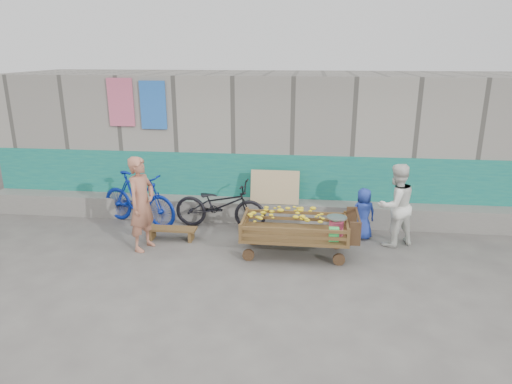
# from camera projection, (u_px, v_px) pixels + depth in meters

# --- Properties ---
(ground) EXTENTS (80.00, 80.00, 0.00)m
(ground) POSITION_uv_depth(u_px,v_px,m) (246.00, 271.00, 7.55)
(ground) COLOR #4D4A46
(ground) RESTS_ON ground
(building_wall) EXTENTS (12.00, 3.50, 3.00)m
(building_wall) POSITION_uv_depth(u_px,v_px,m) (269.00, 139.00, 10.96)
(building_wall) COLOR gray
(building_wall) RESTS_ON ground
(banana_cart) EXTENTS (2.04, 0.93, 0.87)m
(banana_cart) POSITION_uv_depth(u_px,v_px,m) (293.00, 224.00, 7.99)
(banana_cart) COLOR brown
(banana_cart) RESTS_ON ground
(bench) EXTENTS (0.96, 0.29, 0.24)m
(bench) POSITION_uv_depth(u_px,v_px,m) (171.00, 231.00, 8.76)
(bench) COLOR brown
(bench) RESTS_ON ground
(vendor_man) EXTENTS (0.58, 0.72, 1.73)m
(vendor_man) POSITION_uv_depth(u_px,v_px,m) (142.00, 204.00, 8.16)
(vendor_man) COLOR #A1634B
(vendor_man) RESTS_ON ground
(woman) EXTENTS (0.95, 0.88, 1.56)m
(woman) POSITION_uv_depth(u_px,v_px,m) (395.00, 205.00, 8.35)
(woman) COLOR white
(woman) RESTS_ON ground
(child) EXTENTS (0.57, 0.46, 1.01)m
(child) POSITION_uv_depth(u_px,v_px,m) (363.00, 214.00, 8.72)
(child) COLOR #22379C
(child) RESTS_ON ground
(bicycle_dark) EXTENTS (1.94, 0.81, 0.99)m
(bicycle_dark) POSITION_uv_depth(u_px,v_px,m) (220.00, 205.00, 9.25)
(bicycle_dark) COLOR black
(bicycle_dark) RESTS_ON ground
(bicycle_blue) EXTENTS (1.92, 1.13, 1.11)m
(bicycle_blue) POSITION_uv_depth(u_px,v_px,m) (138.00, 199.00, 9.44)
(bicycle_blue) COLOR navy
(bicycle_blue) RESTS_ON ground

